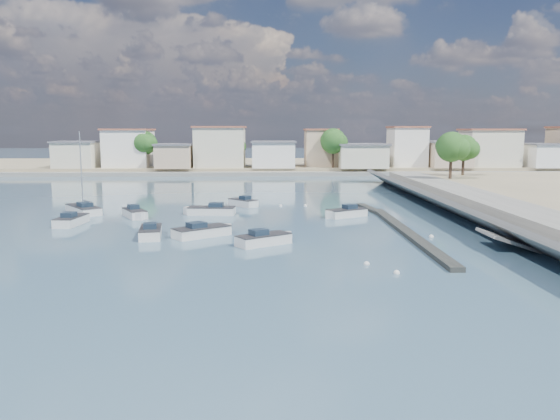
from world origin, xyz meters
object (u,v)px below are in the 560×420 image
Objects in this scene: motorboat_f at (242,203)px; motorboat_a at (151,232)px; motorboat_h at (266,240)px; sailboat at (82,209)px; motorboat_g at (135,214)px; motorboat_b at (204,232)px; motorboat_e at (73,221)px; motorboat_d at (345,213)px; motorboat_c at (209,211)px.

motorboat_a is at bearing -109.98° from motorboat_f.
sailboat reaches higher than motorboat_h.
motorboat_g is (-10.59, -8.44, 0.00)m from motorboat_f.
motorboat_a and motorboat_b have the same top height.
motorboat_e is 6.44m from motorboat_g.
motorboat_d is at bearing -0.29° from motorboat_g.
motorboat_a is 0.55× the size of sailboat.
motorboat_c is at bearing 73.41° from motorboat_a.
motorboat_d is 1.21× the size of motorboat_f.
motorboat_a is at bearing 160.86° from motorboat_h.
sailboat is at bearing 127.39° from motorboat_a.
motorboat_f and motorboat_h have the same top height.
motorboat_e is (-13.31, 6.09, 0.00)m from motorboat_b.
sailboat is at bearing 101.60° from motorboat_e.
motorboat_c is 1.22× the size of motorboat_h.
motorboat_c is 7.66m from motorboat_g.
motorboat_b is 12.11m from motorboat_c.
motorboat_c is (3.63, 12.18, 0.00)m from motorboat_a.
motorboat_f is at bearing 17.19° from sailboat.
motorboat_b is at bearing -50.71° from motorboat_g.
motorboat_g is 0.50× the size of sailboat.
motorboat_c is 14.40m from motorboat_d.
motorboat_b is at bearing -143.01° from motorboat_d.
motorboat_a is 4.53m from motorboat_b.
motorboat_d is (17.89, 10.16, -0.00)m from motorboat_a.
motorboat_b is 1.12× the size of motorboat_g.
motorboat_c is at bearing 25.75° from motorboat_e.
motorboat_a is 10.95m from motorboat_g.
motorboat_f is at bearing 83.04° from motorboat_b.
sailboat is (-28.15, 3.27, 0.03)m from motorboat_d.
motorboat_f is (15.58, 12.51, -0.00)m from motorboat_e.
motorboat_b and motorboat_c have the same top height.
motorboat_d is at bearing 8.47° from motorboat_e.
motorboat_g is 0.98× the size of motorboat_h.
motorboat_h is at bearing -120.84° from motorboat_d.
motorboat_d and motorboat_h have the same top height.
motorboat_f is at bearing 97.70° from motorboat_h.
motorboat_f is at bearing 64.09° from motorboat_c.
motorboat_d is at bearing -37.62° from motorboat_f.
motorboat_a and motorboat_d have the same top height.
motorboat_b and motorboat_h have the same top height.
sailboat is (-13.89, 1.25, 0.03)m from motorboat_c.
motorboat_f is 13.54m from motorboat_g.
motorboat_f is (6.80, 18.71, -0.00)m from motorboat_a.
motorboat_d and motorboat_f have the same top height.
motorboat_a is 1.31× the size of motorboat_f.
motorboat_c is 13.77m from motorboat_e.
sailboat reaches higher than motorboat_a.
motorboat_e is (-26.67, -3.97, 0.00)m from motorboat_d.
motorboat_a is at bearing -178.72° from motorboat_b.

